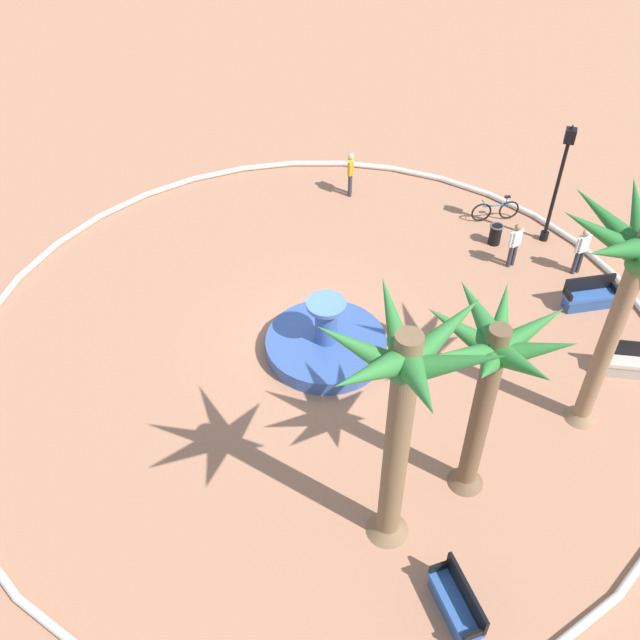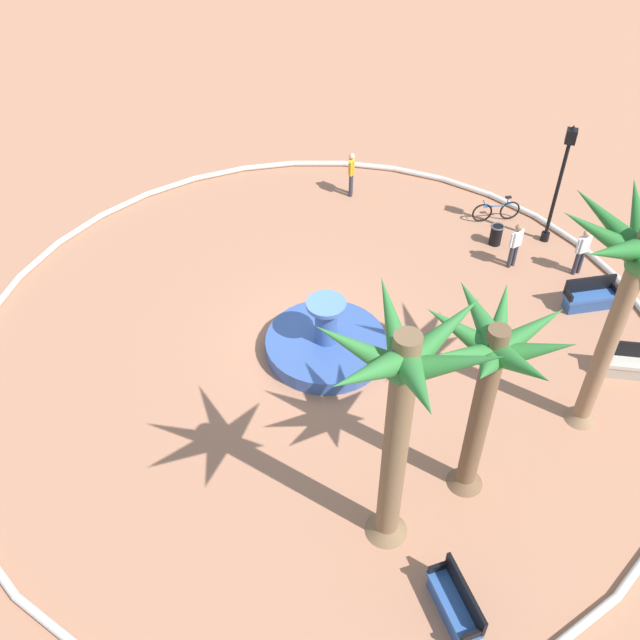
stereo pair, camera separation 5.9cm
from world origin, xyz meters
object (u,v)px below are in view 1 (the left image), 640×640
at_px(palm_tree_by_curb, 402,401).
at_px(bicycle_red_frame, 495,211).
at_px(palm_tree_mid_plaza, 636,267).
at_px(lamppost, 560,176).
at_px(bench_west, 456,605).
at_px(person_cyclist_photo, 515,243).
at_px(person_cyclist_helmet, 581,249).
at_px(bench_east, 632,364).
at_px(bench_north, 589,297).
at_px(fountain, 326,344).
at_px(palm_tree_near_fountain, 492,367).
at_px(person_pedestrian_stroll, 350,172).
at_px(trash_bin, 495,234).

height_order(palm_tree_by_curb, bicycle_red_frame, palm_tree_by_curb).
relative_size(palm_tree_mid_plaza, lamppost, 1.49).
distance_m(bench_west, person_cyclist_photo, 12.08).
relative_size(lamppost, person_cyclist_helmet, 2.57).
bearing_deg(bench_east, person_cyclist_photo, -46.92).
bearing_deg(bench_west, person_cyclist_photo, -89.68).
bearing_deg(bench_north, palm_tree_mid_plaza, 89.33).
xyz_separation_m(bench_west, bicycle_red_frame, (0.87, -14.51, 0.04)).
height_order(palm_tree_mid_plaza, bench_west, palm_tree_mid_plaza).
height_order(bench_west, person_cyclist_helmet, person_cyclist_helmet).
distance_m(fountain, palm_tree_mid_plaza, 8.46).
distance_m(fountain, bicycle_red_frame, 8.81).
bearing_deg(person_cyclist_helmet, person_cyclist_photo, 6.43).
bearing_deg(bench_north, person_cyclist_helmet, -75.66).
bearing_deg(person_cyclist_helmet, bench_north, 104.34).
xyz_separation_m(palm_tree_near_fountain, person_cyclist_photo, (-0.18, -8.77, -3.09)).
relative_size(fountain, person_pedestrian_stroll, 2.01).
distance_m(palm_tree_by_curb, trash_bin, 12.42).
distance_m(palm_tree_by_curb, bicycle_red_frame, 13.72).
height_order(fountain, palm_tree_by_curb, palm_tree_by_curb).
relative_size(bench_north, bicycle_red_frame, 1.04).
bearing_deg(person_cyclist_photo, palm_tree_mid_plaza, 111.85).
xyz_separation_m(person_cyclist_helmet, person_cyclist_photo, (2.03, 0.23, -0.02)).
xyz_separation_m(bench_east, person_pedestrian_stroll, (9.72, -6.44, 0.61)).
bearing_deg(palm_tree_mid_plaza, bench_west, 69.31).
bearing_deg(bench_north, bench_east, 115.37).
xyz_separation_m(bench_west, person_pedestrian_stroll, (6.14, -14.61, 0.61)).
height_order(fountain, bench_east, fountain).
height_order(bench_west, bench_north, same).
relative_size(palm_tree_by_curb, bench_east, 3.85).
xyz_separation_m(palm_tree_near_fountain, bench_north, (-2.62, -7.42, -3.65)).
bearing_deg(bench_east, palm_tree_mid_plaza, 58.25).
xyz_separation_m(palm_tree_mid_plaza, lamppost, (1.43, -7.70, -2.50)).
bearing_deg(fountain, person_pedestrian_stroll, -79.83).
height_order(bench_east, person_cyclist_photo, person_cyclist_photo).
height_order(palm_tree_by_curb, bench_north, palm_tree_by_curb).
height_order(palm_tree_by_curb, trash_bin, palm_tree_by_curb).
relative_size(bench_west, person_cyclist_helmet, 0.96).
bearing_deg(palm_tree_near_fountain, bench_north, -109.44).
distance_m(bench_west, lamppost, 14.02).
relative_size(palm_tree_by_curb, bench_west, 4.03).
bearing_deg(trash_bin, person_cyclist_photo, 121.29).
distance_m(bench_west, person_pedestrian_stroll, 15.86).
distance_m(palm_tree_near_fountain, trash_bin, 10.48).
bearing_deg(fountain, trash_bin, -121.36).
height_order(bench_west, lamppost, lamppost).
bearing_deg(palm_tree_near_fountain, person_pedestrian_stroll, -62.52).
height_order(bicycle_red_frame, person_pedestrian_stroll, person_pedestrian_stroll).
height_order(bench_east, person_cyclist_helmet, person_cyclist_helmet).
height_order(palm_tree_mid_plaza, trash_bin, palm_tree_mid_plaza).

